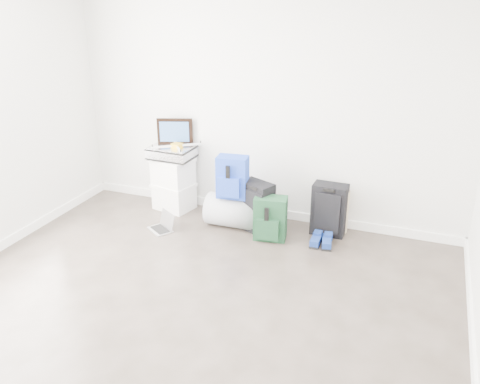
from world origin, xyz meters
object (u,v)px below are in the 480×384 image
at_px(boxes_stack, 174,183).
at_px(laptop, 163,226).
at_px(briefcase, 172,152).
at_px(duffel_bag, 233,211).
at_px(large_suitcase, 256,207).
at_px(carry_on, 329,210).

distance_m(boxes_stack, laptop, 0.65).
height_order(boxes_stack, briefcase, briefcase).
bearing_deg(boxes_stack, duffel_bag, -0.54).
height_order(briefcase, large_suitcase, briefcase).
distance_m(carry_on, laptop, 1.84).
xyz_separation_m(briefcase, carry_on, (1.89, -0.01, -0.43)).
relative_size(briefcase, carry_on, 0.87).
xyz_separation_m(briefcase, duffel_bag, (0.85, -0.20, -0.53)).
relative_size(briefcase, duffel_bag, 0.84).
bearing_deg(laptop, boxes_stack, 138.71).
xyz_separation_m(briefcase, large_suitcase, (1.13, -0.22, -0.43)).
distance_m(briefcase, duffel_bag, 1.03).
bearing_deg(boxes_stack, laptop, -62.00).
height_order(duffel_bag, laptop, duffel_bag).
relative_size(duffel_bag, carry_on, 1.04).
height_order(briefcase, duffel_bag, briefcase).
xyz_separation_m(duffel_bag, carry_on, (1.04, 0.19, 0.10)).
height_order(duffel_bag, large_suitcase, large_suitcase).
relative_size(duffel_bag, large_suitcase, 1.05).
bearing_deg(large_suitcase, carry_on, 39.25).
bearing_deg(large_suitcase, laptop, -136.33).
bearing_deg(large_suitcase, duffel_bag, -159.18).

